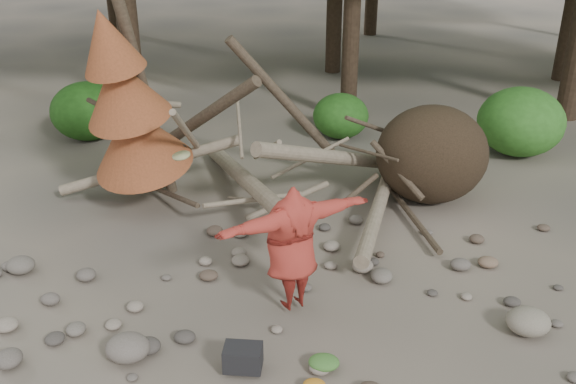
{
  "coord_description": "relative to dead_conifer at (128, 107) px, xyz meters",
  "views": [
    {
      "loc": [
        0.71,
        -7.62,
        5.76
      ],
      "look_at": [
        -0.02,
        1.5,
        1.4
      ],
      "focal_mm": 40.0,
      "sensor_mm": 36.0,
      "label": 1
    }
  ],
  "objects": [
    {
      "name": "deadfall_pile",
      "position": [
        5.13,
        0.87,
        -1.16
      ],
      "size": [
        8.55,
        5.24,
        3.3
      ],
      "color": "#332619",
      "rests_on": "ground"
    },
    {
      "name": "bush_right",
      "position": [
        8.12,
        3.63,
        -1.31
      ],
      "size": [
        2.0,
        2.0,
        1.6
      ],
      "primitive_type": "ellipsoid",
      "color": "#367C26",
      "rests_on": "ground"
    },
    {
      "name": "backpack",
      "position": [
        2.71,
        -4.46,
        -1.95
      ],
      "size": [
        0.5,
        0.33,
        0.33
      ],
      "primitive_type": "cube",
      "rotation": [
        0.0,
        0.0,
        -0.01
      ],
      "color": "black",
      "rests_on": "ground"
    },
    {
      "name": "ground",
      "position": [
        3.12,
        -3.37,
        -2.11
      ],
      "size": [
        120.0,
        120.0,
        0.0
      ],
      "primitive_type": "plane",
      "color": "#514C44",
      "rests_on": "ground"
    },
    {
      "name": "boulder_mid_right",
      "position": [
        6.63,
        -3.32,
        -1.92
      ],
      "size": [
        0.63,
        0.56,
        0.38
      ],
      "primitive_type": "ellipsoid",
      "color": "gray",
      "rests_on": "ground"
    },
    {
      "name": "cloth_green",
      "position": [
        3.76,
        -4.35,
        -2.03
      ],
      "size": [
        0.41,
        0.34,
        0.15
      ],
      "primitive_type": "ellipsoid",
      "color": "#3D712D",
      "rests_on": "ground"
    },
    {
      "name": "frisbee_thrower",
      "position": [
        3.24,
        -3.02,
        -1.05
      ],
      "size": [
        2.95,
        1.86,
        2.27
      ],
      "color": "#A12D24",
      "rests_on": "ground"
    },
    {
      "name": "boulder_front_left",
      "position": [
        1.13,
        -4.33,
        -1.93
      ],
      "size": [
        0.6,
        0.54,
        0.36
      ],
      "primitive_type": "ellipsoid",
      "color": "#6B6259",
      "rests_on": "ground"
    },
    {
      "name": "dead_conifer",
      "position": [
        0.0,
        0.0,
        0.0
      ],
      "size": [
        2.06,
        2.16,
        4.35
      ],
      "color": "#4C3F30",
      "rests_on": "ground"
    },
    {
      "name": "boulder_mid_left",
      "position": [
        -1.28,
        -2.38,
        -1.97
      ],
      "size": [
        0.47,
        0.42,
        0.28
      ],
      "primitive_type": "ellipsoid",
      "color": "#645D54",
      "rests_on": "ground"
    },
    {
      "name": "bush_mid",
      "position": [
        3.92,
        4.43,
        -1.55
      ],
      "size": [
        1.4,
        1.4,
        1.12
      ],
      "primitive_type": "ellipsoid",
      "color": "#2B691E",
      "rests_on": "ground"
    },
    {
      "name": "bush_left",
      "position": [
        -2.38,
        3.83,
        -1.39
      ],
      "size": [
        1.8,
        1.8,
        1.44
      ],
      "primitive_type": "ellipsoid",
      "color": "#205216",
      "rests_on": "ground"
    }
  ]
}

